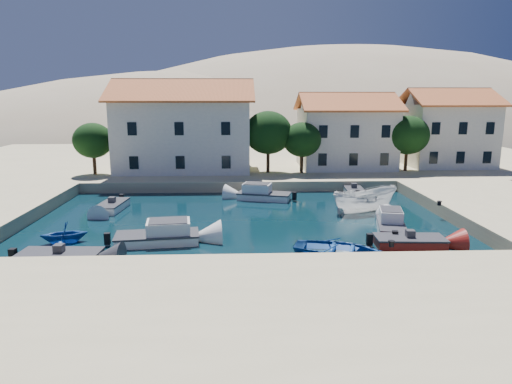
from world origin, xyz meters
TOP-DOWN VIEW (x-y plane):
  - ground at (0.00, 0.00)m, footprint 400.00×400.00m
  - quay_south at (0.00, -6.00)m, footprint 52.00×12.00m
  - quay_north at (2.00, 38.00)m, footprint 80.00×36.00m
  - hills at (20.64, 123.62)m, footprint 254.00×176.00m
  - building_left at (-6.00, 28.00)m, footprint 14.70×9.45m
  - building_mid at (12.00, 29.00)m, footprint 10.50×8.40m
  - building_right at (24.00, 30.00)m, footprint 9.45×8.40m
  - trees at (4.51, 25.46)m, footprint 37.30×5.30m
  - bollards at (2.80, 3.87)m, footprint 29.36×9.56m
  - motorboat_grey_sw at (-9.98, 1.73)m, footprint 4.48×2.19m
  - cabin_cruiser_south at (-5.24, 4.96)m, footprint 5.31×2.77m
  - rowboat_south at (5.43, 2.30)m, footprint 5.80×4.90m
  - motorboat_red_se at (10.12, 3.63)m, footprint 4.25×2.12m
  - cabin_cruiser_east at (10.03, 6.78)m, footprint 2.68×4.58m
  - boat_east at (9.73, 12.14)m, footprint 5.91×3.54m
  - motorboat_white_ne at (10.53, 18.68)m, footprint 1.90×3.55m
  - rowboat_west at (-11.06, 5.37)m, footprint 3.27×3.00m
  - motorboat_white_west at (-10.29, 13.64)m, footprint 2.05×3.99m
  - cabin_cruiser_north at (2.08, 16.86)m, footprint 4.96×3.13m

SIDE VIEW (x-z plane):
  - hills at x=20.64m, z-range -72.90..26.10m
  - ground at x=0.00m, z-range 0.00..0.00m
  - rowboat_south at x=5.43m, z-range -0.51..0.51m
  - boat_east at x=9.73m, z-range -1.07..1.07m
  - rowboat_west at x=-11.06m, z-range -0.72..0.72m
  - motorboat_grey_sw at x=-9.98m, z-range -0.33..0.92m
  - motorboat_red_se at x=10.12m, z-range -0.33..0.92m
  - motorboat_white_west at x=-10.29m, z-range -0.33..0.92m
  - motorboat_white_ne at x=10.53m, z-range -0.33..0.92m
  - cabin_cruiser_north at x=2.08m, z-range -0.32..1.28m
  - cabin_cruiser_south at x=-5.24m, z-range -0.32..1.28m
  - cabin_cruiser_east at x=10.03m, z-range -0.32..1.28m
  - quay_south at x=0.00m, z-range 0.00..1.00m
  - quay_north at x=2.00m, z-range 0.00..1.00m
  - bollards at x=2.80m, z-range 1.00..1.30m
  - trees at x=4.51m, z-range 1.61..8.06m
  - building_mid at x=12.00m, z-range 1.07..9.37m
  - building_right at x=24.00m, z-range 1.07..9.87m
  - building_left at x=-6.00m, z-range 1.09..10.79m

